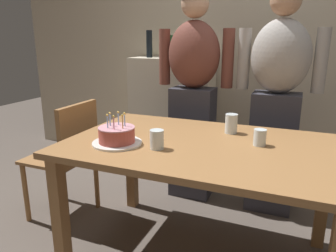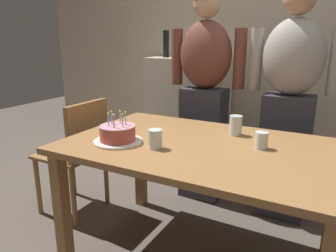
# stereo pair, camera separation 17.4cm
# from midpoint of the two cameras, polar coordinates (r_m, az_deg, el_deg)

# --- Properties ---
(back_wall) EXTENTS (5.20, 0.10, 2.60)m
(back_wall) POSITION_cam_midpoint_polar(r_m,az_deg,el_deg) (3.19, 19.10, 14.50)
(back_wall) COLOR tan
(back_wall) RESTS_ON ground_plane
(dining_table) EXTENTS (1.50, 0.96, 0.74)m
(dining_table) POSITION_cam_midpoint_polar(r_m,az_deg,el_deg) (1.81, 8.74, -6.16)
(dining_table) COLOR olive
(dining_table) RESTS_ON ground_plane
(birthday_cake) EXTENTS (0.27, 0.27, 0.17)m
(birthday_cake) POSITION_cam_midpoint_polar(r_m,az_deg,el_deg) (1.79, -6.21, -1.57)
(birthday_cake) COLOR white
(birthday_cake) RESTS_ON dining_table
(water_glass_near) EXTENTS (0.07, 0.07, 0.09)m
(water_glass_near) POSITION_cam_midpoint_polar(r_m,az_deg,el_deg) (1.77, 19.05, -2.47)
(water_glass_near) COLOR silver
(water_glass_near) RESTS_ON dining_table
(water_glass_far) EXTENTS (0.07, 0.07, 0.10)m
(water_glass_far) POSITION_cam_midpoint_polar(r_m,az_deg,el_deg) (1.68, 0.69, -2.39)
(water_glass_far) COLOR silver
(water_glass_far) RESTS_ON dining_table
(water_glass_side) EXTENTS (0.07, 0.07, 0.12)m
(water_glass_side) POSITION_cam_midpoint_polar(r_m,az_deg,el_deg) (1.97, 14.48, 0.07)
(water_glass_side) COLOR silver
(water_glass_side) RESTS_ON dining_table
(person_man_bearded) EXTENTS (0.61, 0.27, 1.66)m
(person_man_bearded) POSITION_cam_midpoint_polar(r_m,az_deg,el_deg) (2.57, 8.46, 5.60)
(person_man_bearded) COLOR #33333D
(person_man_bearded) RESTS_ON ground_plane
(person_woman_cardigan) EXTENTS (0.61, 0.27, 1.66)m
(person_woman_cardigan) POSITION_cam_midpoint_polar(r_m,az_deg,el_deg) (2.43, 22.76, 4.01)
(person_woman_cardigan) COLOR #33333D
(person_woman_cardigan) RESTS_ON ground_plane
(dining_chair) EXTENTS (0.42, 0.42, 0.87)m
(dining_chair) POSITION_cam_midpoint_polar(r_m,az_deg,el_deg) (2.43, -13.60, -3.95)
(dining_chair) COLOR olive
(dining_chair) RESTS_ON ground_plane
(shelf_cabinet) EXTENTS (0.84, 0.30, 1.39)m
(shelf_cabinet) POSITION_cam_midpoint_polar(r_m,az_deg,el_deg) (3.27, 4.85, 2.31)
(shelf_cabinet) COLOR beige
(shelf_cabinet) RESTS_ON ground_plane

